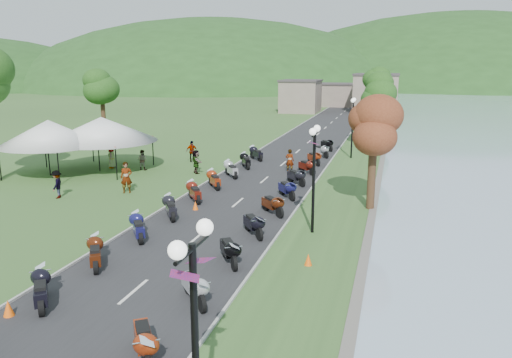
% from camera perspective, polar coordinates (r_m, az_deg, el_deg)
% --- Properties ---
extents(road, '(7.00, 120.00, 0.02)m').
position_cam_1_polar(road, '(45.88, 4.79, 3.16)').
color(road, '#29292B').
rests_on(road, ground).
extents(hills_backdrop, '(360.00, 120.00, 76.00)m').
position_cam_1_polar(hills_backdrop, '(204.72, 13.56, 10.46)').
color(hills_backdrop, '#285621').
rests_on(hills_backdrop, ground).
extents(far_building, '(18.00, 16.00, 5.00)m').
position_cam_1_polar(far_building, '(90.17, 9.12, 9.46)').
color(far_building, gray).
rests_on(far_building, ground).
extents(moto_row_left, '(2.60, 42.34, 1.10)m').
position_cam_1_polar(moto_row_left, '(23.39, -13.24, -5.45)').
color(moto_row_left, '#331411').
rests_on(moto_row_left, ground).
extents(moto_row_right, '(2.60, 40.81, 1.10)m').
position_cam_1_polar(moto_row_right, '(28.14, 2.61, -1.97)').
color(moto_row_right, '#331411').
rests_on(moto_row_right, ground).
extents(vendor_tent_main, '(5.43, 5.43, 4.00)m').
position_cam_1_polar(vendor_tent_main, '(39.13, -17.12, 3.88)').
color(vendor_tent_main, white).
rests_on(vendor_tent_main, ground).
extents(vendor_tent_side, '(4.69, 4.69, 4.00)m').
position_cam_1_polar(vendor_tent_side, '(38.36, -22.45, 3.30)').
color(vendor_tent_side, white).
rests_on(vendor_tent_side, ground).
extents(tree_lakeside, '(2.61, 2.61, 7.24)m').
position_cam_1_polar(tree_lakeside, '(27.59, 13.26, 3.91)').
color(tree_lakeside, '#295B1B').
rests_on(tree_lakeside, ground).
extents(pedestrian_a, '(0.87, 0.79, 1.95)m').
position_cam_1_polar(pedestrian_a, '(32.05, -14.50, -1.53)').
color(pedestrian_a, slate).
rests_on(pedestrian_a, ground).
extents(pedestrian_b, '(0.75, 0.42, 1.54)m').
position_cam_1_polar(pedestrian_b, '(38.69, -12.82, 1.02)').
color(pedestrian_b, slate).
rests_on(pedestrian_b, ground).
extents(pedestrian_c, '(0.77, 1.17, 1.68)m').
position_cam_1_polar(pedestrian_c, '(32.10, -21.68, -2.03)').
color(pedestrian_c, slate).
rests_on(pedestrian_c, ground).
extents(traffic_cone_near, '(0.35, 0.35, 0.55)m').
position_cam_1_polar(traffic_cone_near, '(18.08, -26.45, -13.09)').
color(traffic_cone_near, '#F2590C').
rests_on(traffic_cone_near, ground).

